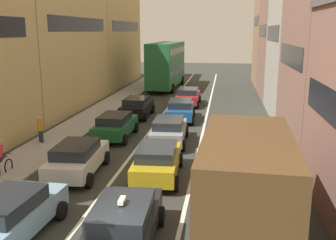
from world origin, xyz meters
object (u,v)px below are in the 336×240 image
Objects in this scene: sedan_left_lane_front at (10,215)px; bus_mid_queue_primary at (166,63)px; coupe_centre_lane_fourth at (180,109)px; cyclist_on_sidewalk at (1,159)px; wagon_left_lane_second at (77,158)px; sedan_right_lane_behind_truck at (234,149)px; removalist_box_truck at (245,181)px; sedan_centre_lane_fifth at (188,96)px; sedan_centre_lane_second at (157,160)px; sedan_left_lane_fourth at (137,106)px; sedan_left_lane_third at (115,125)px; hatchback_centre_lane_third at (169,130)px; taxi_centre_lane_front at (124,224)px; pedestrian_near_kerb at (40,128)px.

sedan_left_lane_front is 0.41× the size of bus_mid_queue_primary.
coupe_centre_lane_fourth is 2.54× the size of cyclist_on_sidewalk.
wagon_left_lane_second is 3.29m from cyclist_on_sidewalk.
removalist_box_truck is at bearing -178.10° from sedan_right_lane_behind_truck.
cyclist_on_sidewalk is at bearing 159.94° from sedan_centre_lane_fifth.
sedan_left_lane_front is 23.23m from sedan_centre_lane_fifth.
coupe_centre_lane_fourth is (3.30, 17.12, 0.00)m from sedan_left_lane_front.
sedan_left_lane_fourth is at bearing 13.90° from sedan_centre_lane_second.
sedan_left_lane_third is 11.68m from sedan_centre_lane_fifth.
sedan_left_lane_third and sedan_centre_lane_fifth have the same top height.
sedan_left_lane_fourth is 1.00× the size of sedan_right_lane_behind_truck.
sedan_centre_lane_fifth is at bearing -2.19° from hatchback_centre_lane_third.
sedan_left_lane_fourth is 1.00× the size of sedan_centre_lane_fifth.
cyclist_on_sidewalk is at bearing 175.45° from bus_mid_queue_primary.
sedan_centre_lane_second is (-0.01, 5.77, -0.00)m from taxi_centre_lane_front.
taxi_centre_lane_front reaches higher than sedan_right_lane_behind_truck.
bus_mid_queue_primary reaches higher than removalist_box_truck.
sedan_left_lane_front is at bearing 176.91° from wagon_left_lane_second.
sedan_centre_lane_second is 6.85m from cyclist_on_sidewalk.
taxi_centre_lane_front is 1.00× the size of sedan_left_lane_front.
wagon_left_lane_second and hatchback_centre_lane_third have the same top height.
pedestrian_near_kerb is at bearing 53.01° from removalist_box_truck.
sedan_right_lane_behind_truck is at bearing -74.31° from wagon_left_lane_second.
sedan_left_lane_front and hatchback_centre_lane_third have the same top height.
wagon_left_lane_second and sedan_centre_lane_fifth have the same top height.
sedan_right_lane_behind_truck is at bearing -162.14° from bus_mid_queue_primary.
bus_mid_queue_primary reaches higher than coupe_centre_lane_fourth.
sedan_left_lane_front is 5.60m from wagon_left_lane_second.
pedestrian_near_kerb reaches higher than sedan_left_lane_fourth.
bus_mid_queue_primary is (-0.01, 20.61, 2.03)m from sedan_left_lane_third.
sedan_left_lane_front is at bearing 171.34° from sedan_centre_lane_fifth.
hatchback_centre_lane_third is 9.10m from cyclist_on_sidewalk.
sedan_centre_lane_fifth is at bearing -20.55° from cyclist_on_sidewalk.
sedan_left_lane_fourth is 6.22m from sedan_centre_lane_fifth.
removalist_box_truck reaches higher than coupe_centre_lane_fourth.
pedestrian_near_kerb is at bearing 117.28° from sedan_left_lane_third.
hatchback_centre_lane_third is (-0.26, 11.10, -0.00)m from taxi_centre_lane_front.
taxi_centre_lane_front is at bearing 66.79° from pedestrian_near_kerb.
removalist_box_truck is at bearing -162.05° from hatchback_centre_lane_third.
coupe_centre_lane_fourth is 15.78m from bus_mid_queue_primary.
sedan_left_lane_front is 6.81m from sedan_centre_lane_second.
sedan_centre_lane_second is 17.22m from sedan_centre_lane_fifth.
sedan_left_lane_third is 1.00× the size of sedan_centre_lane_fifth.
removalist_box_truck is 1.77× the size of wagon_left_lane_second.
hatchback_centre_lane_third is 1.01× the size of sedan_left_lane_fourth.
cyclist_on_sidewalk is (-3.18, -0.84, 0.05)m from wagon_left_lane_second.
taxi_centre_lane_front is 1.02× the size of sedan_left_lane_fourth.
wagon_left_lane_second is 7.32m from sedan_right_lane_behind_truck.
hatchback_centre_lane_third is 0.99× the size of coupe_centre_lane_fourth.
sedan_centre_lane_fifth is (3.34, 5.24, 0.00)m from sedan_left_lane_fourth.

